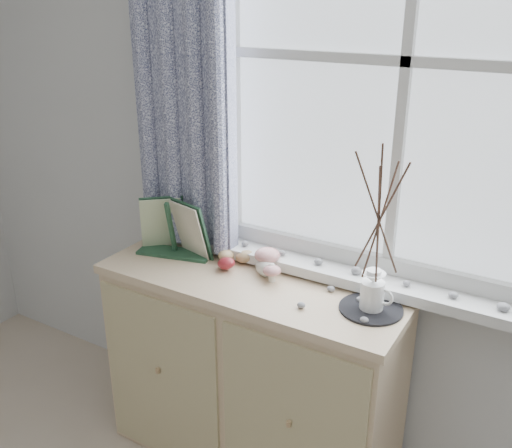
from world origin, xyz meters
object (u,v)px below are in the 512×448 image
at_px(botanical_book, 169,229).
at_px(toadstool_cluster, 268,260).
at_px(twig_pitcher, 379,214).
at_px(sideboard, 251,372).

relative_size(botanical_book, toadstool_cluster, 2.33).
distance_m(botanical_book, toadstool_cluster, 0.43).
xyz_separation_m(botanical_book, twig_pitcher, (0.85, 0.02, 0.23)).
bearing_deg(botanical_book, toadstool_cluster, -3.24).
distance_m(sideboard, twig_pitcher, 0.91).
height_order(botanical_book, toadstool_cluster, botanical_book).
height_order(sideboard, toadstool_cluster, toadstool_cluster).
relative_size(botanical_book, twig_pitcher, 0.59).
relative_size(sideboard, twig_pitcher, 1.97).
xyz_separation_m(sideboard, toadstool_cluster, (0.03, 0.08, 0.48)).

